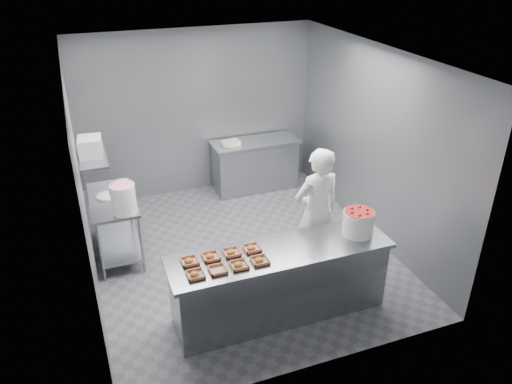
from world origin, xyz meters
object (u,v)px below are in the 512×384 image
(tray_5, at_px, (211,257))
(tray_4, at_px, (189,261))
(back_counter, at_px, (255,165))
(tray_0, at_px, (195,274))
(glaze_bucket, at_px, (123,198))
(tray_3, at_px, (260,260))
(tray_7, at_px, (252,248))
(tray_1, at_px, (218,270))
(appliance, at_px, (90,147))
(tray_2, at_px, (239,265))
(worker, at_px, (316,212))
(prep_table, at_px, (115,218))
(tray_6, at_px, (231,252))
(service_counter, at_px, (280,282))
(strawberry_tub, at_px, (358,222))

(tray_5, bearing_deg, tray_4, 180.00)
(back_counter, bearing_deg, tray_0, -119.67)
(tray_5, height_order, glaze_bucket, glaze_bucket)
(tray_3, distance_m, tray_7, 0.26)
(tray_1, xyz_separation_m, appliance, (-1.04, 2.06, 0.77))
(tray_0, xyz_separation_m, glaze_bucket, (-0.51, 1.64, 0.18))
(tray_2, xyz_separation_m, appliance, (-1.28, 2.06, 0.76))
(tray_5, xyz_separation_m, worker, (1.56, 0.53, -0.04))
(prep_table, relative_size, tray_2, 6.40)
(tray_2, bearing_deg, back_counter, 66.84)
(tray_6, bearing_deg, tray_4, 180.00)
(tray_4, bearing_deg, service_counter, -7.15)
(prep_table, relative_size, back_counter, 0.80)
(tray_1, bearing_deg, worker, 26.82)
(tray_4, bearing_deg, tray_0, -90.00)
(tray_0, height_order, tray_2, same)
(glaze_bucket, bearing_deg, worker, -20.16)
(tray_0, bearing_deg, service_counter, 7.14)
(appliance, bearing_deg, service_counter, -41.94)
(service_counter, distance_m, worker, 1.11)
(service_counter, height_order, tray_4, tray_4)
(service_counter, xyz_separation_m, tray_7, (-0.30, 0.13, 0.47))
(prep_table, xyz_separation_m, strawberry_tub, (2.64, -1.94, 0.47))
(tray_1, bearing_deg, glaze_bucket, 114.60)
(tray_5, relative_size, strawberry_tub, 0.51)
(tray_7, xyz_separation_m, glaze_bucket, (-1.23, 1.38, 0.18))
(tray_6, bearing_deg, back_counter, 65.16)
(tray_3, relative_size, appliance, 0.58)
(strawberry_tub, bearing_deg, prep_table, 143.77)
(tray_6, xyz_separation_m, glaze_bucket, (-0.99, 1.38, 0.18))
(tray_7, bearing_deg, tray_1, -151.70)
(prep_table, bearing_deg, tray_2, -62.00)
(tray_7, bearing_deg, glaze_bucket, 131.61)
(tray_3, bearing_deg, tray_5, 151.85)
(tray_3, distance_m, tray_6, 0.35)
(tray_1, bearing_deg, tray_4, 133.42)
(service_counter, bearing_deg, tray_7, 157.15)
(tray_7, height_order, strawberry_tub, strawberry_tub)
(service_counter, relative_size, tray_4, 13.88)
(back_counter, relative_size, worker, 0.84)
(tray_0, distance_m, worker, 1.97)
(tray_7, bearing_deg, tray_2, -133.05)
(tray_6, relative_size, strawberry_tub, 0.51)
(tray_2, xyz_separation_m, tray_6, (0.00, 0.26, 0.00))
(prep_table, distance_m, tray_5, 2.04)
(prep_table, relative_size, strawberry_tub, 3.27)
(tray_1, relative_size, tray_4, 1.00)
(tray_7, bearing_deg, tray_6, 180.00)
(back_counter, relative_size, strawberry_tub, 4.08)
(service_counter, height_order, tray_7, tray_7)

